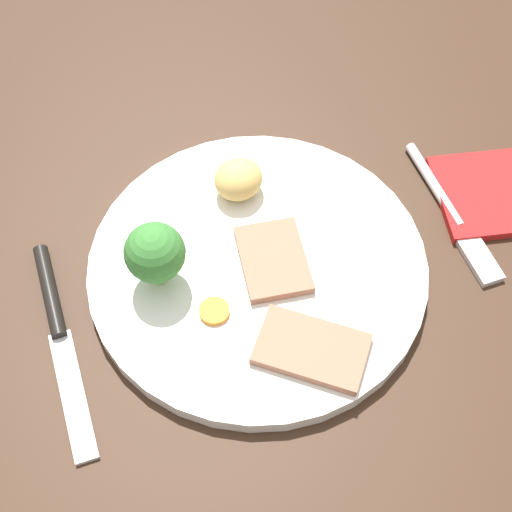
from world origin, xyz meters
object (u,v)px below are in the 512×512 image
broccoli_floret (155,253)px  meat_slice_main (273,259)px  fork (452,215)px  knife (58,327)px  meat_slice_under (311,349)px  folded_napkin (501,193)px  roast_potato_left (238,179)px  carrot_coin_front (214,311)px  dinner_plate (256,268)px

broccoli_floret → meat_slice_main: bearing=169.5°
fork → knife: 33.70cm
meat_slice_under → knife: (17.30, -8.90, -1.35)cm
folded_napkin → roast_potato_left: bearing=-18.3°
roast_potato_left → knife: size_ratio=0.22×
meat_slice_main → broccoli_floret: bearing=-10.5°
roast_potato_left → knife: roast_potato_left is taller
broccoli_floret → roast_potato_left: bearing=-144.9°
meat_slice_main → knife: size_ratio=0.38×
knife → meat_slice_under: bearing=63.7°
fork → roast_potato_left: bearing=-115.1°
roast_potato_left → knife: (17.21, 7.14, -2.54)cm
fork → broccoli_floret: bearing=-93.7°
meat_slice_main → carrot_coin_front: bearing=25.4°
knife → meat_slice_main: bearing=88.9°
dinner_plate → roast_potato_left: 7.77cm
roast_potato_left → fork: bearing=154.6°
meat_slice_main → knife: meat_slice_main is taller
meat_slice_under → knife: size_ratio=0.43×
meat_slice_under → carrot_coin_front: meat_slice_under is taller
fork → dinner_plate: bearing=-91.3°
roast_potato_left → knife: 18.80cm
dinner_plate → knife: dinner_plate is taller
broccoli_floret → dinner_plate: bearing=170.6°
roast_potato_left → folded_napkin: size_ratio=0.38×
broccoli_floret → folded_napkin: 30.60cm
dinner_plate → meat_slice_under: bearing=97.8°
meat_slice_under → meat_slice_main: bearing=-90.8°
meat_slice_main → carrot_coin_front: meat_slice_main is taller
dinner_plate → knife: (16.11, -0.21, -0.25)cm
meat_slice_main → fork: size_ratio=0.46×
fork → knife: bearing=-90.9°
fork → folded_napkin: fork is taller
roast_potato_left → broccoli_floret: size_ratio=0.70×
meat_slice_main → fork: 16.33cm
meat_slice_main → carrot_coin_front: size_ratio=2.96×
broccoli_floret → meat_slice_under: bearing=131.4°
roast_potato_left → carrot_coin_front: size_ratio=1.76×
dinner_plate → knife: bearing=-0.7°
dinner_plate → folded_napkin: size_ratio=2.47×
carrot_coin_front → folded_napkin: carrot_coin_front is taller
dinner_plate → meat_slice_main: bearing=163.0°
broccoli_floret → fork: (-25.16, 1.74, -4.56)cm
meat_slice_under → broccoli_floret: broccoli_floret is taller
broccoli_floret → folded_napkin: (-30.24, 1.05, -4.55)cm
dinner_plate → carrot_coin_front: carrot_coin_front is taller
knife → folded_napkin: size_ratio=1.68×
carrot_coin_front → folded_napkin: 27.40cm
dinner_plate → broccoli_floret: bearing=-9.4°
meat_slice_main → broccoli_floret: (8.88, -1.65, 3.15)cm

